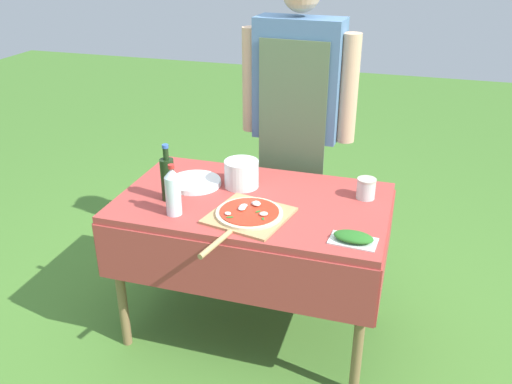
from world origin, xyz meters
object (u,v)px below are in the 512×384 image
at_px(prep_table, 253,216).
at_px(water_bottle, 173,191).
at_px(pizza_on_peel, 248,215).
at_px(mixing_tub, 242,174).
at_px(plate_stack, 195,182).
at_px(oil_bottle, 168,178).
at_px(person_cook, 298,109).
at_px(sauce_jar, 366,190).
at_px(herb_container, 353,238).

xyz_separation_m(prep_table, water_bottle, (-0.30, -0.25, 0.21)).
height_order(pizza_on_peel, mixing_tub, mixing_tub).
height_order(prep_table, pizza_on_peel, pizza_on_peel).
height_order(water_bottle, plate_stack, water_bottle).
bearing_deg(pizza_on_peel, water_bottle, -157.24).
distance_m(pizza_on_peel, oil_bottle, 0.43).
height_order(person_cook, water_bottle, person_cook).
bearing_deg(oil_bottle, water_bottle, -56.12).
xyz_separation_m(prep_table, oil_bottle, (-0.38, -0.12, 0.20)).
bearing_deg(sauce_jar, oil_bottle, -162.21).
distance_m(person_cook, oil_bottle, 0.88).
bearing_deg(person_cook, prep_table, 87.64).
bearing_deg(mixing_tub, pizza_on_peel, -66.87).
xyz_separation_m(water_bottle, herb_container, (0.81, -0.01, -0.09)).
distance_m(prep_table, plate_stack, 0.36).
height_order(prep_table, mixing_tub, mixing_tub).
relative_size(person_cook, oil_bottle, 6.22).
bearing_deg(pizza_on_peel, prep_table, 112.30).
relative_size(person_cook, herb_container, 8.54).
bearing_deg(water_bottle, prep_table, 39.71).
bearing_deg(herb_container, oil_bottle, 171.17).
bearing_deg(sauce_jar, plate_stack, -173.38).
relative_size(mixing_tub, sauce_jar, 1.72).
relative_size(prep_table, plate_stack, 4.83).
distance_m(water_bottle, mixing_tub, 0.42).
xyz_separation_m(oil_bottle, plate_stack, (0.05, 0.19, -0.10)).
bearing_deg(prep_table, person_cook, 84.16).
height_order(person_cook, pizza_on_peel, person_cook).
distance_m(pizza_on_peel, herb_container, 0.48).
height_order(herb_container, plate_stack, herb_container).
bearing_deg(sauce_jar, person_cook, 134.30).
distance_m(person_cook, plate_stack, 0.73).
bearing_deg(mixing_tub, plate_stack, -167.39).
xyz_separation_m(person_cook, mixing_tub, (-0.16, -0.50, -0.20)).
height_order(pizza_on_peel, water_bottle, water_bottle).
xyz_separation_m(person_cook, sauce_jar, (0.45, -0.46, -0.22)).
bearing_deg(water_bottle, mixing_tub, 61.85).
relative_size(pizza_on_peel, oil_bottle, 2.09).
xyz_separation_m(mixing_tub, sauce_jar, (0.61, 0.05, -0.02)).
xyz_separation_m(pizza_on_peel, sauce_jar, (0.48, 0.35, 0.03)).
bearing_deg(mixing_tub, water_bottle, -118.15).
relative_size(pizza_on_peel, herb_container, 2.87).
xyz_separation_m(pizza_on_peel, plate_stack, (-0.36, 0.26, -0.00)).
bearing_deg(plate_stack, herb_container, -21.31).
height_order(oil_bottle, herb_container, oil_bottle).
height_order(herb_container, sauce_jar, sauce_jar).
relative_size(water_bottle, mixing_tub, 1.41).
bearing_deg(water_bottle, plate_stack, 96.10).
relative_size(prep_table, water_bottle, 5.34).
xyz_separation_m(oil_bottle, water_bottle, (0.09, -0.13, 0.00)).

